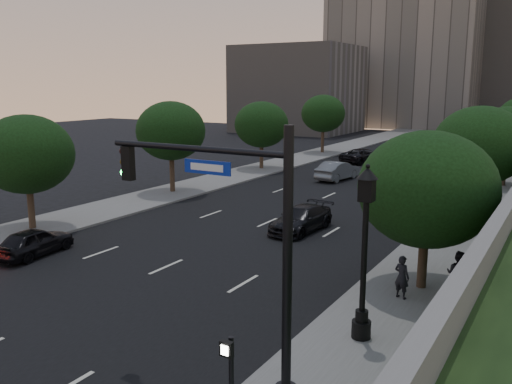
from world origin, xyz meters
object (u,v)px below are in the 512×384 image
Objects in this scene: sedan_near_right at (301,219)px; sedan_near_left at (34,242)px; pedestrian_a at (402,277)px; pedestrian_b at (458,275)px; traffic_signal_mast at (248,258)px; pedestrian_c at (430,224)px; sedan_mid_left at (338,171)px; street_lamp at (364,261)px; sedan_far_left at (364,156)px; sedan_far_right at (467,168)px.

sedan_near_left is at bearing -126.83° from sedan_near_right.
pedestrian_a is 0.90× the size of pedestrian_b.
pedestrian_b reaches higher than pedestrian_a.
traffic_signal_mast is 16.09m from pedestrian_c.
pedestrian_b is (1.76, 1.05, 0.09)m from pedestrian_a.
pedestrian_a is 7.93m from pedestrian_c.
sedan_near_right is (4.47, -16.05, -0.11)m from sedan_mid_left.
pedestrian_b reaches higher than sedan_mid_left.
pedestrian_c reaches higher than pedestrian_b.
sedan_mid_left is 1.02× the size of sedan_near_right.
sedan_near_left is at bearing 162.41° from traffic_signal_mast.
pedestrian_a is (11.95, -22.95, 0.17)m from sedan_mid_left.
traffic_signal_mast is at bearing 155.51° from sedan_near_left.
sedan_mid_left reaches higher than sedan_near_left.
sedan_near_left is at bearing 28.38° from pedestrian_a.
street_lamp reaches higher than sedan_mid_left.
street_lamp is at bearing 68.38° from pedestrian_c.
pedestrian_c is (12.65, -25.67, 0.34)m from sedan_far_left.
sedan_mid_left is 0.91× the size of sedan_far_left.
sedan_far_left is at bearing -88.74° from pedestrian_c.
sedan_far_left reaches higher than sedan_near_right.
pedestrian_c is at bearing 12.41° from sedan_near_right.
sedan_far_right reaches higher than sedan_near_left.
sedan_far_left is at bearing 106.69° from sedan_near_right.
sedan_far_left is 35.90m from pedestrian_b.
pedestrian_c is (-0.69, 11.69, -1.56)m from street_lamp.
pedestrian_c reaches higher than sedan_far_right.
pedestrian_b is (15.26, -32.50, 0.31)m from sedan_far_left.
sedan_near_right is 6.72m from pedestrian_c.
street_lamp is 1.25× the size of sedan_far_right.
sedan_near_left is 0.75× the size of sedan_far_left.
sedan_mid_left is 2.60× the size of pedestrian_c.
sedan_mid_left is 16.66m from sedan_near_right.
traffic_signal_mast is at bearing -72.19° from sedan_far_right.
sedan_mid_left is (-10.24, 30.92, -2.88)m from traffic_signal_mast.
pedestrian_c is at bearing 133.95° from sedan_mid_left.
sedan_near_left is at bearing 26.92° from pedestrian_b.
pedestrian_a reaches higher than sedan_near_right.
sedan_mid_left is at bearing -124.87° from sedan_far_right.
pedestrian_a reaches higher than sedan_near_left.
street_lamp is 34.25m from sedan_far_right.
pedestrian_a reaches higher than sedan_mid_left.
traffic_signal_mast is at bearing 94.76° from pedestrian_a.
street_lamp is at bearing 81.70° from pedestrian_b.
pedestrian_c reaches higher than sedan_far_left.
sedan_far_left is at bearing -51.26° from pedestrian_a.
sedan_near_left is 13.52m from sedan_near_right.
pedestrian_b is at bearing -132.31° from pedestrian_a.
sedan_far_left is at bearing -51.57° from pedestrian_b.
street_lamp is 5.46m from pedestrian_b.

